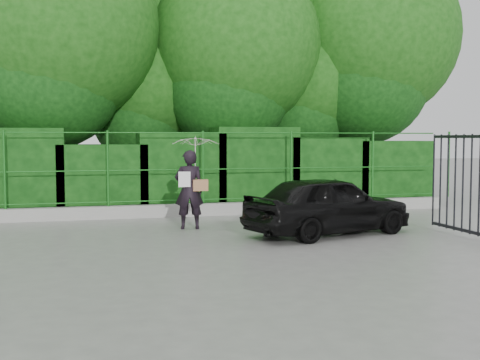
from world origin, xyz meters
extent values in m
plane|color=gray|center=(0.00, 0.00, 0.00)|extent=(80.00, 80.00, 0.00)
cube|color=#9E9E99|center=(0.00, 4.50, 0.15)|extent=(14.00, 0.25, 0.30)
cylinder|color=#175B18|center=(-4.20, 4.50, 1.20)|extent=(0.06, 0.06, 1.80)
cylinder|color=#175B18|center=(-1.90, 4.50, 1.20)|extent=(0.06, 0.06, 1.80)
cylinder|color=#175B18|center=(0.40, 4.50, 1.20)|extent=(0.06, 0.06, 1.80)
cylinder|color=#175B18|center=(2.70, 4.50, 1.20)|extent=(0.06, 0.06, 1.80)
cylinder|color=#175B18|center=(5.00, 4.50, 1.20)|extent=(0.06, 0.06, 1.80)
cylinder|color=#175B18|center=(7.30, 4.50, 1.20)|extent=(0.06, 0.06, 1.80)
cylinder|color=#175B18|center=(0.00, 4.50, 0.40)|extent=(13.60, 0.03, 0.03)
cylinder|color=#175B18|center=(0.00, 4.50, 1.15)|extent=(13.60, 0.03, 0.03)
cylinder|color=#175B18|center=(0.00, 4.50, 2.05)|extent=(13.60, 0.03, 0.03)
cube|color=black|center=(-4.00, 5.50, 1.08)|extent=(2.20, 1.20, 2.16)
cube|color=black|center=(-2.00, 5.50, 0.88)|extent=(2.20, 1.20, 1.76)
cube|color=black|center=(0.00, 5.50, 1.03)|extent=(2.20, 1.20, 2.06)
cube|color=black|center=(2.00, 5.50, 1.10)|extent=(2.20, 1.20, 2.21)
cube|color=black|center=(4.00, 5.50, 0.97)|extent=(2.20, 1.20, 1.94)
cube|color=black|center=(6.00, 5.50, 0.92)|extent=(2.20, 1.20, 1.84)
cylinder|color=black|center=(-3.00, 7.20, 2.25)|extent=(0.36, 0.36, 4.50)
sphere|color=#14470F|center=(-3.00, 7.20, 4.95)|extent=(5.40, 5.40, 5.40)
cylinder|color=black|center=(-0.50, 8.50, 1.62)|extent=(0.36, 0.36, 3.25)
sphere|color=#14470F|center=(-0.50, 8.50, 3.58)|extent=(3.90, 3.90, 3.90)
cylinder|color=black|center=(2.00, 7.50, 2.12)|extent=(0.36, 0.36, 4.25)
sphere|color=#14470F|center=(2.00, 7.50, 4.68)|extent=(5.10, 5.10, 5.10)
cylinder|color=black|center=(4.50, 8.20, 1.75)|extent=(0.36, 0.36, 3.50)
sphere|color=#14470F|center=(4.50, 8.20, 3.85)|extent=(4.20, 4.20, 4.20)
cylinder|color=black|center=(6.50, 7.80, 2.38)|extent=(0.36, 0.36, 4.75)
sphere|color=#14470F|center=(6.50, 7.80, 5.23)|extent=(5.70, 5.70, 5.70)
cube|color=#24242A|center=(4.60, -0.05, 0.15)|extent=(0.05, 2.00, 0.06)
cube|color=#24242A|center=(4.60, -0.05, 1.95)|extent=(0.05, 2.00, 0.06)
cylinder|color=#24242A|center=(4.60, -0.50, 1.05)|extent=(0.04, 0.04, 1.90)
cylinder|color=#24242A|center=(4.60, -0.25, 1.05)|extent=(0.04, 0.04, 1.90)
cylinder|color=#24242A|center=(4.60, 0.00, 1.05)|extent=(0.04, 0.04, 1.90)
cylinder|color=#24242A|center=(4.60, 0.25, 1.05)|extent=(0.04, 0.04, 1.90)
cylinder|color=#24242A|center=(4.60, 0.50, 1.05)|extent=(0.04, 0.04, 1.90)
cylinder|color=#24242A|center=(4.60, 0.75, 1.05)|extent=(0.04, 0.04, 1.90)
cylinder|color=#24242A|center=(4.60, 1.00, 1.05)|extent=(0.04, 0.04, 1.90)
imported|color=black|center=(-0.31, 2.43, 0.83)|extent=(0.65, 0.47, 1.67)
imported|color=white|center=(-0.16, 2.48, 1.51)|extent=(1.01, 1.03, 0.92)
cube|color=#9E6A42|center=(-0.09, 2.35, 0.93)|extent=(0.32, 0.15, 0.24)
cube|color=white|center=(-0.43, 2.31, 1.06)|extent=(0.25, 0.02, 0.32)
imported|color=black|center=(2.23, 0.97, 0.60)|extent=(3.76, 2.37, 1.19)
camera|label=1|loc=(-2.48, -10.06, 1.92)|focal=45.00mm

